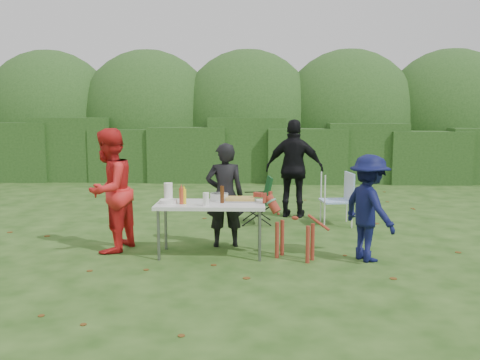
{
  "coord_description": "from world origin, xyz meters",
  "views": [
    {
      "loc": [
        0.23,
        -6.76,
        1.98
      ],
      "look_at": [
        0.02,
        0.6,
        1.0
      ],
      "focal_mm": 38.0,
      "sensor_mm": 36.0,
      "label": 1
    }
  ],
  "objects_px": {
    "person_black_puffy": "(294,169)",
    "child": "(369,208)",
    "mustard_bottle": "(184,197)",
    "camping_chair": "(257,200)",
    "folding_table": "(211,207)",
    "paper_towel_roll": "(168,192)",
    "lawn_chair": "(336,199)",
    "person_cook": "(225,195)",
    "ketchup_bottle": "(181,196)",
    "person_red_jacket": "(109,190)",
    "dog": "(295,228)",
    "beer_bottle": "(222,194)"
  },
  "relations": [
    {
      "from": "child",
      "to": "mustard_bottle",
      "type": "relative_size",
      "value": 7.15
    },
    {
      "from": "dog",
      "to": "mustard_bottle",
      "type": "xyz_separation_m",
      "value": [
        -1.51,
        0.09,
        0.41
      ]
    },
    {
      "from": "mustard_bottle",
      "to": "paper_towel_roll",
      "type": "bearing_deg",
      "value": 141.62
    },
    {
      "from": "camping_chair",
      "to": "folding_table",
      "type": "bearing_deg",
      "value": 66.3
    },
    {
      "from": "folding_table",
      "to": "paper_towel_roll",
      "type": "xyz_separation_m",
      "value": [
        -0.61,
        0.12,
        0.18
      ]
    },
    {
      "from": "person_red_jacket",
      "to": "lawn_chair",
      "type": "bearing_deg",
      "value": 132.54
    },
    {
      "from": "ketchup_bottle",
      "to": "child",
      "type": "bearing_deg",
      "value": -1.98
    },
    {
      "from": "person_red_jacket",
      "to": "person_cook",
      "type": "bearing_deg",
      "value": 115.85
    },
    {
      "from": "person_cook",
      "to": "camping_chair",
      "type": "distance_m",
      "value": 1.68
    },
    {
      "from": "person_black_puffy",
      "to": "child",
      "type": "xyz_separation_m",
      "value": [
        0.78,
        -2.86,
        -0.21
      ]
    },
    {
      "from": "dog",
      "to": "person_red_jacket",
      "type": "bearing_deg",
      "value": 21.97
    },
    {
      "from": "folding_table",
      "to": "mustard_bottle",
      "type": "xyz_separation_m",
      "value": [
        -0.36,
        -0.08,
        0.15
      ]
    },
    {
      "from": "mustard_bottle",
      "to": "paper_towel_roll",
      "type": "relative_size",
      "value": 0.77
    },
    {
      "from": "child",
      "to": "person_cook",
      "type": "bearing_deg",
      "value": 45.39
    },
    {
      "from": "dog",
      "to": "beer_bottle",
      "type": "relative_size",
      "value": 3.79
    },
    {
      "from": "person_cook",
      "to": "lawn_chair",
      "type": "height_order",
      "value": "person_cook"
    },
    {
      "from": "camping_chair",
      "to": "mustard_bottle",
      "type": "xyz_separation_m",
      "value": [
        -1.0,
        -2.14,
        0.41
      ]
    },
    {
      "from": "dog",
      "to": "person_black_puffy",
      "type": "bearing_deg",
      "value": -64.79
    },
    {
      "from": "ketchup_bottle",
      "to": "camping_chair",
      "type": "bearing_deg",
      "value": 64.35
    },
    {
      "from": "folding_table",
      "to": "camping_chair",
      "type": "relative_size",
      "value": 1.75
    },
    {
      "from": "ketchup_bottle",
      "to": "beer_bottle",
      "type": "xyz_separation_m",
      "value": [
        0.55,
        0.1,
        0.01
      ]
    },
    {
      "from": "person_black_puffy",
      "to": "mustard_bottle",
      "type": "height_order",
      "value": "person_black_puffy"
    },
    {
      "from": "mustard_bottle",
      "to": "beer_bottle",
      "type": "distance_m",
      "value": 0.52
    },
    {
      "from": "person_red_jacket",
      "to": "ketchup_bottle",
      "type": "height_order",
      "value": "person_red_jacket"
    },
    {
      "from": "person_black_puffy",
      "to": "dog",
      "type": "xyz_separation_m",
      "value": [
        -0.21,
        -2.84,
        -0.5
      ]
    },
    {
      "from": "folding_table",
      "to": "beer_bottle",
      "type": "bearing_deg",
      "value": 2.02
    },
    {
      "from": "folding_table",
      "to": "person_black_puffy",
      "type": "bearing_deg",
      "value": 63.05
    },
    {
      "from": "camping_chair",
      "to": "person_black_puffy",
      "type": "bearing_deg",
      "value": -145.46
    },
    {
      "from": "person_black_puffy",
      "to": "child",
      "type": "relative_size",
      "value": 1.3
    },
    {
      "from": "beer_bottle",
      "to": "paper_towel_roll",
      "type": "distance_m",
      "value": 0.77
    },
    {
      "from": "camping_chair",
      "to": "mustard_bottle",
      "type": "distance_m",
      "value": 2.4
    },
    {
      "from": "person_cook",
      "to": "ketchup_bottle",
      "type": "height_order",
      "value": "person_cook"
    },
    {
      "from": "person_red_jacket",
      "to": "child",
      "type": "distance_m",
      "value": 3.62
    },
    {
      "from": "folding_table",
      "to": "lawn_chair",
      "type": "bearing_deg",
      "value": 44.3
    },
    {
      "from": "person_cook",
      "to": "mustard_bottle",
      "type": "height_order",
      "value": "person_cook"
    },
    {
      "from": "camping_chair",
      "to": "person_red_jacket",
      "type": "bearing_deg",
      "value": 35.63
    },
    {
      "from": "person_red_jacket",
      "to": "mustard_bottle",
      "type": "bearing_deg",
      "value": 92.15
    },
    {
      "from": "lawn_chair",
      "to": "mustard_bottle",
      "type": "height_order",
      "value": "lawn_chair"
    },
    {
      "from": "person_cook",
      "to": "paper_towel_roll",
      "type": "distance_m",
      "value": 0.86
    },
    {
      "from": "person_cook",
      "to": "person_black_puffy",
      "type": "relative_size",
      "value": 0.83
    },
    {
      "from": "child",
      "to": "ketchup_bottle",
      "type": "height_order",
      "value": "child"
    },
    {
      "from": "child",
      "to": "camping_chair",
      "type": "height_order",
      "value": "child"
    },
    {
      "from": "mustard_bottle",
      "to": "beer_bottle",
      "type": "xyz_separation_m",
      "value": [
        0.52,
        0.08,
        0.02
      ]
    },
    {
      "from": "folding_table",
      "to": "beer_bottle",
      "type": "distance_m",
      "value": 0.24
    },
    {
      "from": "person_black_puffy",
      "to": "paper_towel_roll",
      "type": "relative_size",
      "value": 7.15
    },
    {
      "from": "camping_chair",
      "to": "mustard_bottle",
      "type": "height_order",
      "value": "mustard_bottle"
    },
    {
      "from": "beer_bottle",
      "to": "paper_towel_roll",
      "type": "height_order",
      "value": "paper_towel_roll"
    },
    {
      "from": "folding_table",
      "to": "ketchup_bottle",
      "type": "relative_size",
      "value": 6.82
    },
    {
      "from": "lawn_chair",
      "to": "ketchup_bottle",
      "type": "xyz_separation_m",
      "value": [
        -2.44,
        -2.1,
        0.38
      ]
    },
    {
      "from": "dog",
      "to": "paper_towel_roll",
      "type": "height_order",
      "value": "paper_towel_roll"
    }
  ]
}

